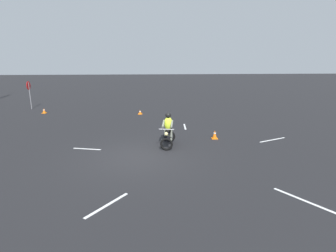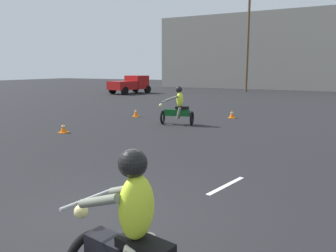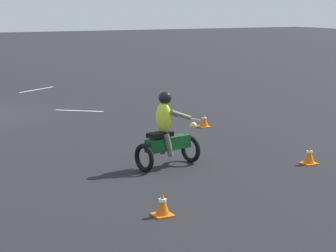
{
  "view_description": "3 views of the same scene",
  "coord_description": "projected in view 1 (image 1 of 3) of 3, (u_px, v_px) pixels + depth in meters",
  "views": [
    {
      "loc": [
        -10.67,
        -0.58,
        4.13
      ],
      "look_at": [
        1.38,
        -1.44,
        1.0
      ],
      "focal_mm": 28.0,
      "sensor_mm": 36.0,
      "label": 1
    },
    {
      "loc": [
        3.1,
        -3.92,
        2.39
      ],
      "look_at": [
        -0.8,
        3.64,
        0.9
      ],
      "focal_mm": 35.0,
      "sensor_mm": 36.0,
      "label": 2
    },
    {
      "loc": [
        3.23,
        20.96,
        3.47
      ],
      "look_at": [
        -2.98,
        8.73,
        0.9
      ],
      "focal_mm": 70.0,
      "sensor_mm": 36.0,
      "label": 3
    }
  ],
  "objects": [
    {
      "name": "lane_stripe_sw",
      "position": [
        307.0,
        202.0,
        7.78
      ],
      "size": [
        1.79,
        1.27,
        0.01
      ],
      "primitive_type": "cube",
      "rotation": [
        0.0,
        0.0,
        5.31
      ],
      "color": "silver",
      "rests_on": "ground"
    },
    {
      "name": "lane_stripe_se",
      "position": [
        273.0,
        140.0,
        13.67
      ],
      "size": [
        0.78,
        1.68,
        0.01
      ],
      "primitive_type": "cube",
      "rotation": [
        0.0,
        0.0,
        6.68
      ],
      "color": "silver",
      "rests_on": "ground"
    },
    {
      "name": "traffic_cone_far_center",
      "position": [
        140.0,
        112.0,
        19.93
      ],
      "size": [
        0.32,
        0.32,
        0.31
      ],
      "color": "orange",
      "rests_on": "ground"
    },
    {
      "name": "traffic_cone_near_right",
      "position": [
        215.0,
        135.0,
        13.83
      ],
      "size": [
        0.32,
        0.32,
        0.45
      ],
      "color": "orange",
      "rests_on": "ground"
    },
    {
      "name": "lane_stripe_n",
      "position": [
        87.0,
        149.0,
        12.3
      ],
      "size": [
        0.41,
        1.35,
        0.01
      ],
      "primitive_type": "cube",
      "rotation": [
        0.0,
        0.0,
        2.91
      ],
      "color": "silver",
      "rests_on": "ground"
    },
    {
      "name": "lane_stripe_e",
      "position": [
        185.0,
        127.0,
        16.3
      ],
      "size": [
        1.39,
        0.19,
        0.01
      ],
      "primitive_type": "cube",
      "rotation": [
        0.0,
        0.0,
        1.5
      ],
      "color": "silver",
      "rests_on": "ground"
    },
    {
      "name": "lane_stripe_nw",
      "position": [
        107.0,
        205.0,
        7.6
      ],
      "size": [
        1.34,
        1.11,
        0.01
      ],
      "primitive_type": "cube",
      "rotation": [
        0.0,
        0.0,
        4.03
      ],
      "color": "silver",
      "rests_on": "ground"
    },
    {
      "name": "traffic_cone_mid_left",
      "position": [
        44.0,
        111.0,
        20.25
      ],
      "size": [
        0.32,
        0.32,
        0.38
      ],
      "color": "orange",
      "rests_on": "ground"
    },
    {
      "name": "ground_plane",
      "position": [
        137.0,
        157.0,
        11.3
      ],
      "size": [
        120.0,
        120.0,
        0.0
      ],
      "primitive_type": "plane",
      "color": "black"
    },
    {
      "name": "motorcycle_rider_foreground",
      "position": [
        168.0,
        131.0,
        12.58
      ],
      "size": [
        1.55,
        0.87,
        1.66
      ],
      "rotation": [
        0.0,
        0.0,
        1.39
      ],
      "color": "black",
      "rests_on": "ground"
    },
    {
      "name": "stop_sign",
      "position": [
        29.0,
        89.0,
        21.62
      ],
      "size": [
        0.7,
        0.08,
        2.3
      ],
      "color": "slate",
      "rests_on": "ground"
    }
  ]
}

